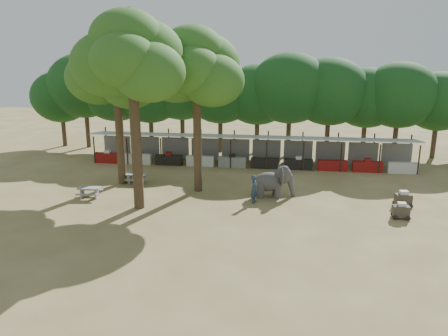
# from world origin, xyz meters

# --- Properties ---
(ground) EXTENTS (100.00, 100.00, 0.00)m
(ground) POSITION_xyz_m (0.00, 0.00, 0.00)
(ground) COLOR brown
(ground) RESTS_ON ground
(vendor_stalls) EXTENTS (28.00, 2.99, 2.80)m
(vendor_stalls) POSITION_xyz_m (-0.00, 13.84, 1.18)
(vendor_stalls) COLOR #A8ABB1
(vendor_stalls) RESTS_ON ground
(yard_tree_left) EXTENTS (7.10, 6.90, 11.02)m
(yard_tree_left) POSITION_xyz_m (-9.13, 7.19, 8.20)
(yard_tree_left) COLOR #332316
(yard_tree_left) RESTS_ON ground
(yard_tree_center) EXTENTS (7.10, 6.90, 12.04)m
(yard_tree_center) POSITION_xyz_m (-6.13, 2.19, 9.21)
(yard_tree_center) COLOR #332316
(yard_tree_center) RESTS_ON ground
(yard_tree_back) EXTENTS (7.10, 6.90, 11.36)m
(yard_tree_back) POSITION_xyz_m (-3.13, 6.19, 8.54)
(yard_tree_back) COLOR #332316
(yard_tree_back) RESTS_ON ground
(backdrop_trees) EXTENTS (46.46, 5.95, 8.33)m
(backdrop_trees) POSITION_xyz_m (0.00, 19.00, 5.51)
(backdrop_trees) COLOR #332316
(backdrop_trees) RESTS_ON ground
(elephant) EXTENTS (2.92, 2.18, 2.18)m
(elephant) POSITION_xyz_m (2.35, 5.40, 1.09)
(elephant) COLOR #3A3838
(elephant) RESTS_ON ground
(handler) EXTENTS (0.54, 0.73, 1.87)m
(handler) POSITION_xyz_m (1.15, 3.99, 0.93)
(handler) COLOR #26384C
(handler) RESTS_ON ground
(picnic_table_near) EXTENTS (1.64, 1.51, 0.74)m
(picnic_table_near) POSITION_xyz_m (-9.95, 3.36, 0.49)
(picnic_table_near) COLOR gray
(picnic_table_near) RESTS_ON ground
(picnic_table_far) EXTENTS (1.57, 1.43, 0.74)m
(picnic_table_far) POSITION_xyz_m (-7.95, 7.15, 0.49)
(picnic_table_far) COLOR gray
(picnic_table_far) RESTS_ON ground
(cart_front) EXTENTS (1.03, 0.69, 0.99)m
(cart_front) POSITION_xyz_m (9.95, 2.35, 0.49)
(cart_front) COLOR #332D24
(cart_front) RESTS_ON ground
(cart_back) EXTENTS (1.16, 0.82, 1.07)m
(cart_back) POSITION_xyz_m (10.58, 4.50, 0.53)
(cart_back) COLOR #332D24
(cart_back) RESTS_ON ground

